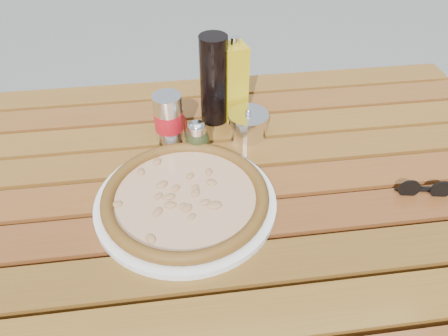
{
  "coord_description": "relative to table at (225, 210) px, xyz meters",
  "views": [
    {
      "loc": [
        -0.09,
        -0.66,
        1.38
      ],
      "look_at": [
        0.0,
        0.02,
        0.78
      ],
      "focal_mm": 35.0,
      "sensor_mm": 36.0,
      "label": 1
    }
  ],
  "objects": [
    {
      "name": "pepper_shaker",
      "position": [
        -0.09,
        0.19,
        0.11
      ],
      "size": [
        0.06,
        0.06,
        0.08
      ],
      "rotation": [
        0.0,
        0.0,
        -0.03
      ],
      "color": "red",
      "rests_on": "table"
    },
    {
      "name": "plate",
      "position": [
        -0.09,
        -0.05,
        0.08
      ],
      "size": [
        0.45,
        0.45,
        0.01
      ],
      "primitive_type": "cylinder",
      "rotation": [
        0.0,
        0.0,
        -0.32
      ],
      "color": "white",
      "rests_on": "table"
    },
    {
      "name": "sunglasses",
      "position": [
        0.4,
        -0.08,
        0.09
      ],
      "size": [
        0.11,
        0.04,
        0.04
      ],
      "rotation": [
        0.0,
        0.0,
        -0.18
      ],
      "color": "black",
      "rests_on": "table"
    },
    {
      "name": "parmesan_tin",
      "position": [
        0.08,
        0.17,
        0.11
      ],
      "size": [
        0.11,
        0.11,
        0.07
      ],
      "rotation": [
        0.0,
        0.0,
        0.19
      ],
      "color": "silver",
      "rests_on": "table"
    },
    {
      "name": "olive_oil_cruet",
      "position": [
        0.06,
        0.25,
        0.17
      ],
      "size": [
        0.07,
        0.07,
        0.21
      ],
      "rotation": [
        0.0,
        0.0,
        0.24
      ],
      "color": "gold",
      "rests_on": "table"
    },
    {
      "name": "soda_can",
      "position": [
        -0.11,
        0.17,
        0.13
      ],
      "size": [
        0.08,
        0.08,
        0.12
      ],
      "rotation": [
        0.0,
        0.0,
        0.2
      ],
      "color": "silver",
      "rests_on": "table"
    },
    {
      "name": "dark_bottle",
      "position": [
        0.01,
        0.24,
        0.19
      ],
      "size": [
        0.08,
        0.08,
        0.22
      ],
      "primitive_type": "cylinder",
      "rotation": [
        0.0,
        0.0,
        -0.27
      ],
      "color": "black",
      "rests_on": "table"
    },
    {
      "name": "oregano_shaker",
      "position": [
        -0.05,
        0.12,
        0.11
      ],
      "size": [
        0.06,
        0.06,
        0.08
      ],
      "rotation": [
        0.0,
        0.0,
        0.23
      ],
      "color": "#323917",
      "rests_on": "table"
    },
    {
      "name": "pizza",
      "position": [
        -0.09,
        -0.05,
        0.1
      ],
      "size": [
        0.39,
        0.39,
        0.03
      ],
      "rotation": [
        0.0,
        0.0,
        -0.21
      ],
      "color": "beige",
      "rests_on": "plate"
    },
    {
      "name": "table",
      "position": [
        0.0,
        0.0,
        0.0
      ],
      "size": [
        1.4,
        0.9,
        0.75
      ],
      "color": "#3B210D",
      "rests_on": "ground"
    }
  ]
}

